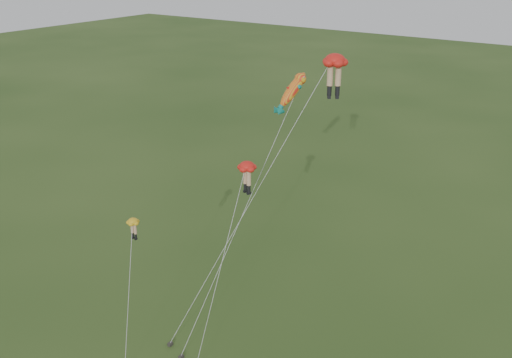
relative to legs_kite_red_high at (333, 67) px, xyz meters
The scene contains 5 objects.
ground 21.90m from the legs_kite_red_high, 124.33° to the right, with size 300.00×300.00×0.00m, color #274117.
legs_kite_red_high is the anchor object (origin of this frame).
legs_kite_red_mid 8.63m from the legs_kite_red_high, 117.03° to the right, with size 1.94×5.66×13.88m.
legs_kite_yellow 16.99m from the legs_kite_red_high, 138.92° to the right, with size 2.86×4.58×9.20m.
fish_kite 5.37m from the legs_kite_red_high, 152.87° to the left, with size 2.59×12.97×18.05m.
Camera 1 is at (22.24, -23.22, 26.23)m, focal length 40.00 mm.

